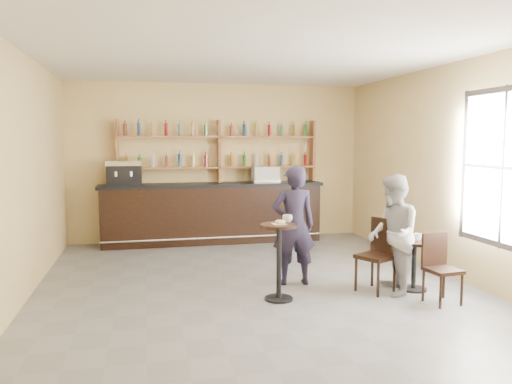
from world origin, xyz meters
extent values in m
plane|color=slate|center=(0.00, 0.00, 0.00)|extent=(7.00, 7.00, 0.00)
plane|color=white|center=(0.00, 0.00, 3.20)|extent=(7.00, 7.00, 0.00)
plane|color=#DDBE7E|center=(0.00, 3.50, 1.60)|extent=(7.00, 0.00, 7.00)
plane|color=#DDBE7E|center=(0.00, -3.50, 1.60)|extent=(7.00, 0.00, 7.00)
plane|color=#DDBE7E|center=(-3.00, 0.00, 1.60)|extent=(0.00, 7.00, 7.00)
plane|color=#DDBE7E|center=(3.00, 0.00, 1.60)|extent=(0.00, 7.00, 7.00)
plane|color=white|center=(2.99, -1.20, 1.70)|extent=(0.00, 2.00, 2.00)
cube|color=white|center=(0.17, -0.67, 0.99)|extent=(0.18, 0.18, 0.00)
torus|color=#CE8A4B|center=(0.18, -0.68, 1.02)|extent=(0.17, 0.17, 0.05)
imported|color=white|center=(0.31, -0.57, 1.04)|extent=(0.16, 0.16, 0.10)
imported|color=black|center=(0.56, -0.03, 0.85)|extent=(0.65, 0.45, 1.70)
imported|color=white|center=(2.14, -0.67, 0.74)|extent=(0.13, 0.13, 0.09)
imported|color=#99989E|center=(1.73, -0.74, 0.80)|extent=(0.79, 0.91, 1.61)
camera|label=1|loc=(-1.48, -6.72, 2.05)|focal=35.00mm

